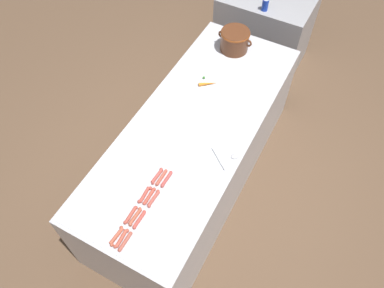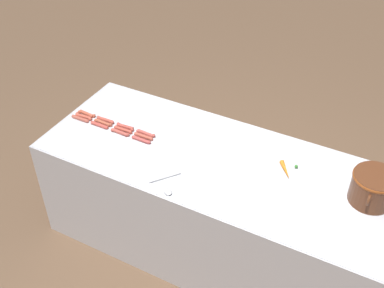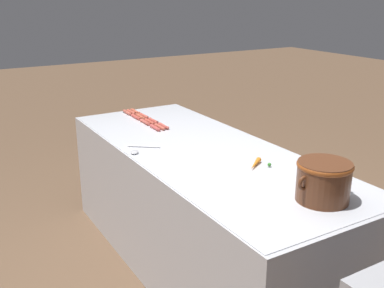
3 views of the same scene
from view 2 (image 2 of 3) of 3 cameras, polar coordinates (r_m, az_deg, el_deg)
name	(u,v)px [view 2 (image 2 of 3)]	position (r m, az deg, el deg)	size (l,w,h in m)	color
ground_plane	(215,244)	(3.87, 2.79, -11.67)	(20.00, 20.00, 0.00)	brown
griddle_counter	(217,205)	(3.55, 3.01, -7.25)	(0.96, 2.49, 0.86)	#BCBCC1
hot_dog_0	(87,114)	(3.74, -12.33, 3.51)	(0.04, 0.15, 0.03)	#B6523B
hot_dog_1	(105,120)	(3.65, -10.19, 2.81)	(0.03, 0.15, 0.03)	#B1483A
hot_dog_2	(125,127)	(3.55, -7.88, 2.04)	(0.03, 0.15, 0.03)	#B0453A
hot_dog_3	(146,133)	(3.47, -5.49, 1.25)	(0.03, 0.15, 0.03)	#B34A41
hot_dog_4	(84,116)	(3.71, -12.67, 3.19)	(0.03, 0.15, 0.03)	#B74E3C
hot_dog_5	(103,123)	(3.62, -10.46, 2.50)	(0.03, 0.15, 0.03)	#AC523A
hot_dog_6	(123,130)	(3.53, -8.13, 1.69)	(0.03, 0.15, 0.03)	#B34838
hot_dog_7	(144,136)	(3.45, -5.74, 0.91)	(0.03, 0.15, 0.03)	#B14F3D
hot_dog_8	(80,119)	(3.70, -13.07, 2.94)	(0.03, 0.15, 0.03)	#AB4F40
hot_dog_9	(99,125)	(3.60, -10.87, 2.21)	(0.03, 0.15, 0.03)	#B8453B
hot_dog_10	(120,132)	(3.51, -8.50, 1.37)	(0.03, 0.15, 0.03)	#AF4B40
hot_dog_11	(141,140)	(3.42, -6.02, 0.51)	(0.03, 0.15, 0.03)	#B34742
bean_pot	(373,186)	(3.09, 20.62, -4.70)	(0.34, 0.28, 0.20)	#562D19
serving_spoon	(167,187)	(3.05, -2.99, -5.07)	(0.24, 0.20, 0.02)	#B7B7BC
carrot	(286,170)	(3.21, 11.05, -3.02)	(0.16, 0.13, 0.03)	orange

